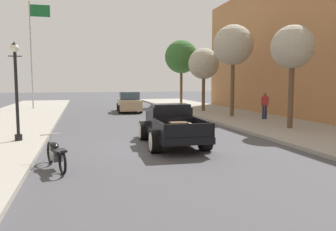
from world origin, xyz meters
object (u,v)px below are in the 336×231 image
object	(u,v)px
street_tree_second	(233,46)
street_tree_farthest	(181,57)
street_tree_third	(204,64)
car_background_tan	(129,103)
street_tree_nearest	(293,48)
hotrod_truck_black	(171,125)
pedestrian_sidewalk_right	(265,104)
motorcycle_parked	(56,153)
flagpole	(34,43)
street_lamp_near	(16,84)

from	to	relation	value
street_tree_second	street_tree_farthest	distance (m)	11.80
street_tree_third	car_background_tan	bearing A→B (deg)	158.54
car_background_tan	street_tree_nearest	bearing A→B (deg)	-63.61
hotrod_truck_black	pedestrian_sidewalk_right	size ratio (longest dim) A/B	3.02
street_tree_second	street_tree_farthest	world-z (taller)	street_tree_farthest
pedestrian_sidewalk_right	street_tree_third	bearing A→B (deg)	103.35
motorcycle_parked	street_tree_third	xyz separation A→B (m)	(10.16, 15.38, 3.41)
motorcycle_parked	street_tree_second	size ratio (longest dim) A/B	0.34
car_background_tan	flagpole	xyz separation A→B (m)	(-7.63, 3.82, 5.00)
street_tree_nearest	street_tree_farthest	xyz separation A→B (m)	(-0.33, 17.82, 0.82)
street_tree_nearest	street_tree_second	xyz separation A→B (m)	(-0.32, 6.03, 0.72)
street_tree_third	street_tree_nearest	bearing A→B (deg)	-86.27
street_tree_second	street_tree_farthest	xyz separation A→B (m)	(-0.01, 11.80, 0.09)
street_tree_nearest	street_tree_second	world-z (taller)	street_tree_second
flagpole	street_tree_nearest	xyz separation A→B (m)	(13.95, -16.56, -1.66)
motorcycle_parked	street_tree_nearest	distance (m)	12.44
car_background_tan	street_tree_second	distance (m)	9.89
motorcycle_parked	street_lamp_near	size ratio (longest dim) A/B	0.53
street_tree_third	street_tree_farthest	size ratio (longest dim) A/B	0.77
car_background_tan	street_tree_third	size ratio (longest dim) A/B	0.89
street_tree_farthest	street_lamp_near	bearing A→B (deg)	-123.70
street_lamp_near	street_tree_farthest	distance (m)	22.17
flagpole	street_lamp_near	bearing A→B (deg)	-85.30
motorcycle_parked	street_tree_farthest	bearing A→B (deg)	65.12
flagpole	street_tree_nearest	distance (m)	21.72
motorcycle_parked	car_background_tan	world-z (taller)	car_background_tan
car_background_tan	street_tree_second	xyz separation A→B (m)	(6.00, -6.72, 4.07)
hotrod_truck_black	street_lamp_near	distance (m)	6.22
hotrod_truck_black	car_background_tan	world-z (taller)	car_background_tan
hotrod_truck_black	street_lamp_near	xyz separation A→B (m)	(-5.84, 1.40, 1.63)
pedestrian_sidewalk_right	street_tree_third	size ratio (longest dim) A/B	0.33
car_background_tan	street_lamp_near	size ratio (longest dim) A/B	1.14
motorcycle_parked	street_tree_second	bearing A→B (deg)	45.94
street_lamp_near	street_tree_second	world-z (taller)	street_tree_second
hotrod_truck_black	pedestrian_sidewalk_right	xyz separation A→B (m)	(7.59, 5.82, 0.33)
motorcycle_parked	street_tree_nearest	xyz separation A→B (m)	(10.85, 4.85, 3.67)
street_tree_second	motorcycle_parked	bearing A→B (deg)	-134.06
flagpole	car_background_tan	bearing A→B (deg)	-26.58
pedestrian_sidewalk_right	flagpole	size ratio (longest dim) A/B	0.18
pedestrian_sidewalk_right	street_tree_farthest	distance (m)	14.47
flagpole	street_tree_third	size ratio (longest dim) A/B	1.85
hotrod_truck_black	street_tree_farthest	size ratio (longest dim) A/B	0.77
pedestrian_sidewalk_right	street_tree_second	world-z (taller)	street_tree_second
hotrod_truck_black	street_tree_farthest	distance (m)	21.14
car_background_tan	street_tree_second	world-z (taller)	street_tree_second
hotrod_truck_black	flagpole	distance (m)	20.45
street_lamp_near	street_tree_third	xyz separation A→B (m)	(11.86, 11.03, 1.47)
street_tree_nearest	hotrod_truck_black	bearing A→B (deg)	-164.22
flagpole	street_tree_third	xyz separation A→B (m)	(13.27, -6.03, -1.92)
hotrod_truck_black	motorcycle_parked	bearing A→B (deg)	-144.47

